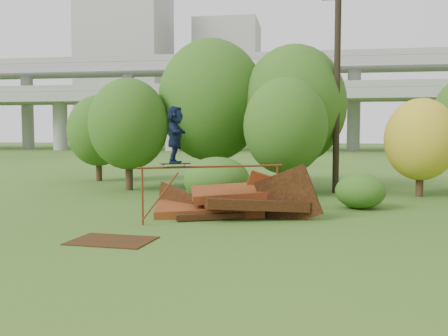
# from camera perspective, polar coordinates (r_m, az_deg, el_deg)

# --- Properties ---
(ground) EXTENTS (240.00, 240.00, 0.00)m
(ground) POSITION_cam_1_polar(r_m,az_deg,el_deg) (13.18, 2.07, -7.60)
(ground) COLOR #2D5116
(ground) RESTS_ON ground
(scrap_pile) EXTENTS (5.68, 3.14, 2.15)m
(scrap_pile) POSITION_cam_1_polar(r_m,az_deg,el_deg) (16.21, 0.94, -3.96)
(scrap_pile) COLOR #4E1C0E
(scrap_pile) RESTS_ON ground
(grind_rail) EXTENTS (4.07, 2.03, 1.68)m
(grind_rail) POSITION_cam_1_polar(r_m,az_deg,el_deg) (14.93, -1.32, -1.08)
(grind_rail) COLOR maroon
(grind_rail) RESTS_ON ground
(skateboard) EXTENTS (0.90, 0.60, 0.09)m
(skateboard) POSITION_cam_1_polar(r_m,az_deg,el_deg) (14.64, -5.59, 0.48)
(skateboard) COLOR black
(skateboard) RESTS_ON grind_rail
(skater) EXTENTS (0.71, 1.60, 1.67)m
(skater) POSITION_cam_1_polar(r_m,az_deg,el_deg) (14.61, -5.61, 3.81)
(skater) COLOR #0F1A33
(skater) RESTS_ON skateboard
(flat_plate) EXTENTS (2.08, 1.57, 0.03)m
(flat_plate) POSITION_cam_1_polar(r_m,az_deg,el_deg) (12.66, -12.69, -8.11)
(flat_plate) COLOR #331D0B
(flat_plate) RESTS_ON ground
(tree_0) EXTENTS (3.68, 3.68, 5.19)m
(tree_0) POSITION_cam_1_polar(r_m,az_deg,el_deg) (23.57, -10.86, 4.94)
(tree_0) COLOR black
(tree_0) RESTS_ON ground
(tree_1) EXTENTS (5.23, 5.23, 7.27)m
(tree_1) POSITION_cam_1_polar(r_m,az_deg,el_deg) (24.76, -1.44, 7.73)
(tree_1) COLOR black
(tree_1) RESTS_ON ground
(tree_2) EXTENTS (3.54, 3.54, 4.99)m
(tree_2) POSITION_cam_1_polar(r_m,az_deg,el_deg) (21.10, 7.01, 4.77)
(tree_2) COLOR black
(tree_2) RESTS_ON ground
(tree_3) EXTENTS (4.90, 4.90, 6.80)m
(tree_3) POSITION_cam_1_polar(r_m,az_deg,el_deg) (23.87, 8.02, 7.14)
(tree_3) COLOR black
(tree_3) RESTS_ON ground
(tree_4) EXTENTS (2.97, 2.97, 4.10)m
(tree_4) POSITION_cam_1_polar(r_m,az_deg,el_deg) (22.29, 21.57, 3.05)
(tree_4) COLOR black
(tree_4) RESTS_ON ground
(tree_6) EXTENTS (3.38, 3.38, 4.73)m
(tree_6) POSITION_cam_1_polar(r_m,az_deg,el_deg) (28.42, -14.17, 4.13)
(tree_6) COLOR black
(tree_6) RESTS_ON ground
(shrub_left) EXTENTS (2.54, 2.34, 1.76)m
(shrub_left) POSITION_cam_1_polar(r_m,az_deg,el_deg) (18.98, -0.83, -1.36)
(shrub_left) COLOR #1F4E15
(shrub_left) RESTS_ON ground
(shrub_right) EXTENTS (1.75, 1.61, 1.24)m
(shrub_right) POSITION_cam_1_polar(r_m,az_deg,el_deg) (18.15, 15.32, -2.56)
(shrub_right) COLOR #1F4E15
(shrub_right) RESTS_ON ground
(utility_pole) EXTENTS (1.40, 0.28, 9.22)m
(utility_pole) POSITION_cam_1_polar(r_m,az_deg,el_deg) (22.71, 12.78, 9.04)
(utility_pole) COLOR black
(utility_pole) RESTS_ON ground
(freeway_overpass) EXTENTS (160.00, 15.00, 13.70)m
(freeway_overpass) POSITION_cam_1_polar(r_m,az_deg,el_deg) (76.13, 8.03, 9.74)
(freeway_overpass) COLOR gray
(freeway_overpass) RESTS_ON ground
(building_left) EXTENTS (18.00, 16.00, 35.00)m
(building_left) POSITION_cam_1_polar(r_m,az_deg,el_deg) (115.81, -11.13, 11.29)
(building_left) COLOR #9E9E99
(building_left) RESTS_ON ground
(building_right) EXTENTS (14.00, 14.00, 28.00)m
(building_right) POSITION_cam_1_polar(r_m,az_deg,el_deg) (116.70, 0.45, 9.58)
(building_right) COLOR #9E9E99
(building_right) RESTS_ON ground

